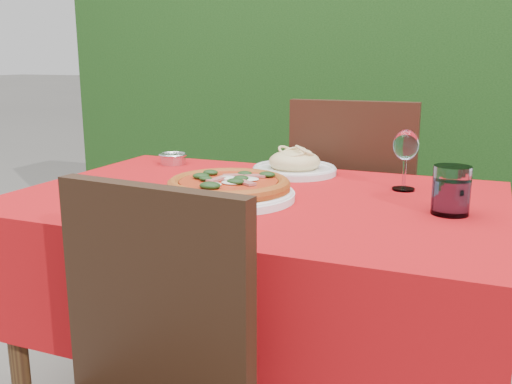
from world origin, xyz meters
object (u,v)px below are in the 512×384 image
at_px(chair_far, 355,212).
at_px(water_glass, 451,193).
at_px(steel_ramekin, 173,159).
at_px(pasta_plate, 294,165).
at_px(wine_glass, 406,148).
at_px(pizza_plate, 229,188).
at_px(fork, 158,190).

bearing_deg(chair_far, water_glass, 117.64).
height_order(chair_far, steel_ramekin, chair_far).
xyz_separation_m(pasta_plate, wine_glass, (0.35, -0.10, 0.09)).
distance_m(pizza_plate, fork, 0.22).
xyz_separation_m(water_glass, steel_ramekin, (-0.93, 0.31, -0.03)).
bearing_deg(steel_ramekin, wine_glass, -7.47).
bearing_deg(pasta_plate, steel_ramekin, -179.88).
relative_size(chair_far, steel_ramekin, 10.93).
xyz_separation_m(pizza_plate, fork, (-0.22, 0.02, -0.03)).
distance_m(pasta_plate, water_glass, 0.58).
xyz_separation_m(pasta_plate, steel_ramekin, (-0.44, -0.00, -0.01)).
distance_m(water_glass, wine_glass, 0.26).
bearing_deg(wine_glass, steel_ramekin, 172.53).
xyz_separation_m(pizza_plate, pasta_plate, (0.05, 0.38, -0.00)).
distance_m(water_glass, steel_ramekin, 0.98).
distance_m(chair_far, wine_glass, 0.58).
bearing_deg(wine_glass, pasta_plate, 163.43).
xyz_separation_m(fork, steel_ramekin, (-0.17, 0.37, 0.01)).
height_order(pasta_plate, water_glass, water_glass).
bearing_deg(steel_ramekin, pasta_plate, 0.12).
height_order(pasta_plate, wine_glass, wine_glass).
bearing_deg(pizza_plate, wine_glass, 34.80).
distance_m(chair_far, steel_ramekin, 0.69).
bearing_deg(pizza_plate, fork, 175.86).
relative_size(fork, steel_ramekin, 2.06).
height_order(fork, steel_ramekin, steel_ramekin).
bearing_deg(chair_far, steel_ramekin, 29.24).
relative_size(wine_glass, fork, 0.93).
bearing_deg(pasta_plate, chair_far, 69.30).
distance_m(chair_far, pizza_plate, 0.77).
height_order(pasta_plate, steel_ramekin, pasta_plate).
relative_size(water_glass, wine_glass, 0.67).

